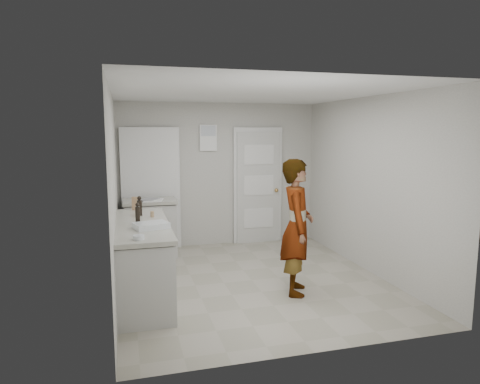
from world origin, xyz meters
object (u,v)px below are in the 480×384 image
object	(u,v)px
oil_cruet_a	(140,206)
oil_cruet_b	(138,214)
cake_mix_box	(136,203)
egg_bowl	(139,237)
person	(297,227)
baking_dish	(151,226)
spice_jar	(152,214)

from	to	relation	value
oil_cruet_a	oil_cruet_b	size ratio (longest dim) A/B	1.03
cake_mix_box	egg_bowl	bearing A→B (deg)	-71.74
cake_mix_box	egg_bowl	xyz separation A→B (m)	(-0.03, -1.69, -0.07)
person	oil_cruet_a	distance (m)	2.04
baking_dish	egg_bowl	size ratio (longest dim) A/B	3.64
person	spice_jar	distance (m)	1.84
spice_jar	egg_bowl	distance (m)	1.15
egg_bowl	spice_jar	bearing A→B (deg)	79.61
spice_jar	cake_mix_box	bearing A→B (deg)	108.00
cake_mix_box	baking_dish	xyz separation A→B (m)	(0.13, -1.21, -0.06)
cake_mix_box	spice_jar	xyz separation A→B (m)	(0.18, -0.56, -0.05)
spice_jar	egg_bowl	world-z (taller)	spice_jar
person	egg_bowl	bearing A→B (deg)	123.41
cake_mix_box	spice_jar	bearing A→B (deg)	-52.89
cake_mix_box	spice_jar	size ratio (longest dim) A/B	2.45
cake_mix_box	baking_dish	distance (m)	1.22
person	cake_mix_box	world-z (taller)	person
person	cake_mix_box	distance (m)	2.27
spice_jar	oil_cruet_a	bearing A→B (deg)	139.78
oil_cruet_b	person	bearing A→B (deg)	-9.83
oil_cruet_a	baking_dish	xyz separation A→B (m)	(0.10, -0.78, -0.09)
oil_cruet_b	baking_dish	bearing A→B (deg)	-65.64
oil_cruet_b	baking_dish	size ratio (longest dim) A/B	0.59
baking_dish	egg_bowl	xyz separation A→B (m)	(-0.15, -0.48, -0.01)
oil_cruet_a	oil_cruet_b	bearing A→B (deg)	-94.73
oil_cruet_a	cake_mix_box	bearing A→B (deg)	94.10
person	oil_cruet_b	bearing A→B (deg)	100.32
cake_mix_box	oil_cruet_a	size ratio (longest dim) A/B	0.71
spice_jar	person	bearing A→B (deg)	-21.65
person	cake_mix_box	xyz separation A→B (m)	(-1.89, 1.24, 0.18)
spice_jar	egg_bowl	bearing A→B (deg)	-100.39
cake_mix_box	spice_jar	distance (m)	0.59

